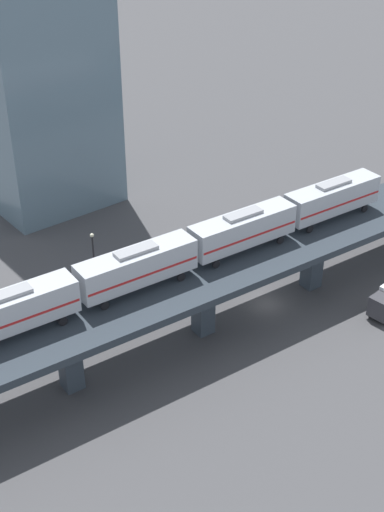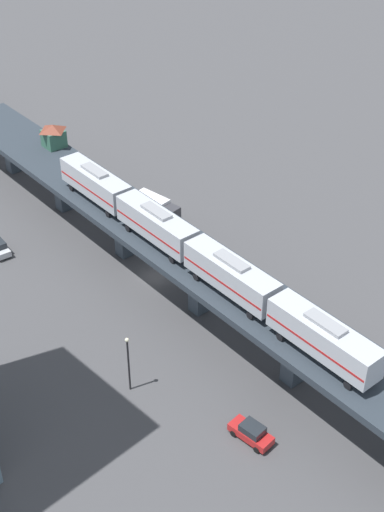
% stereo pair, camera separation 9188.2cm
% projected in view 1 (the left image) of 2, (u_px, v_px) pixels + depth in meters
% --- Properties ---
extents(ground_plane, '(400.00, 400.00, 0.00)m').
position_uv_depth(ground_plane, '(266.00, 304.00, 78.33)').
color(ground_plane, '#424244').
extents(elevated_viaduct, '(15.80, 92.38, 7.12)m').
position_uv_depth(elevated_viaduct, '(268.00, 257.00, 75.03)').
color(elevated_viaduct, '#283039').
rests_on(elevated_viaduct, ground).
extents(subway_train, '(6.83, 49.86, 4.45)m').
position_uv_depth(subway_train, '(192.00, 247.00, 69.95)').
color(subway_train, '#ADB2BA').
rests_on(subway_train, elevated_viaduct).
extents(street_car_red, '(2.10, 4.47, 1.89)m').
position_uv_depth(street_car_red, '(6.00, 342.00, 71.19)').
color(street_car_red, '#AD1E1E').
rests_on(street_car_red, ground).
extents(street_car_silver, '(2.39, 4.60, 1.89)m').
position_uv_depth(street_car_silver, '(306.00, 211.00, 94.99)').
color(street_car_silver, '#B7BABF').
rests_on(street_car_silver, ground).
extents(street_lamp, '(0.44, 0.44, 6.94)m').
position_uv_depth(street_lamp, '(94.00, 256.00, 79.16)').
color(street_lamp, black).
rests_on(street_lamp, ground).
extents(office_tower, '(16.00, 16.00, 36.00)m').
position_uv_depth(office_tower, '(34.00, 70.00, 91.33)').
color(office_tower, slate).
rests_on(office_tower, ground).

